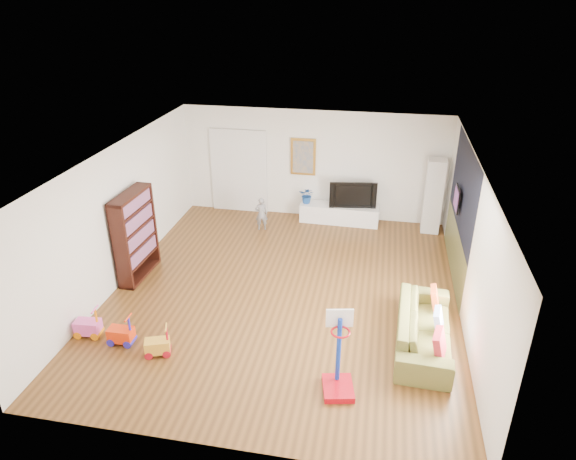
% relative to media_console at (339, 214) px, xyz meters
% --- Properties ---
extents(floor, '(6.50, 7.50, 0.00)m').
position_rel_media_console_xyz_m(floor, '(-0.72, -3.43, -0.23)').
color(floor, brown).
rests_on(floor, ground).
extents(ceiling, '(6.50, 7.50, 0.00)m').
position_rel_media_console_xyz_m(ceiling, '(-0.72, -3.43, 2.47)').
color(ceiling, white).
rests_on(ceiling, ground).
extents(wall_back, '(6.50, 0.00, 2.70)m').
position_rel_media_console_xyz_m(wall_back, '(-0.72, 0.32, 1.12)').
color(wall_back, white).
rests_on(wall_back, ground).
extents(wall_front, '(6.50, 0.00, 2.70)m').
position_rel_media_console_xyz_m(wall_front, '(-0.72, -7.18, 1.12)').
color(wall_front, white).
rests_on(wall_front, ground).
extents(wall_left, '(0.00, 7.50, 2.70)m').
position_rel_media_console_xyz_m(wall_left, '(-3.97, -3.43, 1.12)').
color(wall_left, silver).
rests_on(wall_left, ground).
extents(wall_right, '(0.00, 7.50, 2.70)m').
position_rel_media_console_xyz_m(wall_right, '(2.53, -3.43, 1.12)').
color(wall_right, silver).
rests_on(wall_right, ground).
extents(navy_accent, '(0.01, 3.20, 1.70)m').
position_rel_media_console_xyz_m(navy_accent, '(2.51, -2.03, 1.62)').
color(navy_accent, black).
rests_on(navy_accent, wall_right).
extents(olive_wainscot, '(0.01, 3.20, 1.00)m').
position_rel_media_console_xyz_m(olive_wainscot, '(2.51, -2.03, 0.27)').
color(olive_wainscot, brown).
rests_on(olive_wainscot, wall_right).
extents(doorway, '(1.45, 0.06, 2.10)m').
position_rel_media_console_xyz_m(doorway, '(-2.62, 0.28, 0.82)').
color(doorway, white).
rests_on(doorway, ground).
extents(painting_back, '(0.62, 0.06, 0.92)m').
position_rel_media_console_xyz_m(painting_back, '(-0.97, 0.28, 1.32)').
color(painting_back, gold).
rests_on(painting_back, wall_back).
extents(artwork_right, '(0.04, 0.56, 0.46)m').
position_rel_media_console_xyz_m(artwork_right, '(2.45, -1.83, 1.32)').
color(artwork_right, '#7F3F8C').
rests_on(artwork_right, wall_right).
extents(media_console, '(1.94, 0.53, 0.45)m').
position_rel_media_console_xyz_m(media_console, '(0.00, 0.00, 0.00)').
color(media_console, white).
rests_on(media_console, ground).
extents(tall_cabinet, '(0.43, 0.43, 1.78)m').
position_rel_media_console_xyz_m(tall_cabinet, '(2.18, -0.08, 0.67)').
color(tall_cabinet, white).
rests_on(tall_cabinet, ground).
extents(bookshelf, '(0.35, 1.23, 1.79)m').
position_rel_media_console_xyz_m(bookshelf, '(-3.74, -3.31, 0.67)').
color(bookshelf, black).
rests_on(bookshelf, ground).
extents(sofa, '(0.96, 2.22, 0.64)m').
position_rel_media_console_xyz_m(sofa, '(1.83, -4.54, 0.09)').
color(sofa, olive).
rests_on(sofa, ground).
extents(basketball_hoop, '(0.55, 0.62, 1.30)m').
position_rel_media_console_xyz_m(basketball_hoop, '(0.57, -5.89, 0.42)').
color(basketball_hoop, '#B10713').
rests_on(basketball_hoop, ground).
extents(ride_on_yellow, '(0.45, 0.36, 0.52)m').
position_rel_media_console_xyz_m(ride_on_yellow, '(-2.35, -5.61, 0.03)').
color(ride_on_yellow, gold).
rests_on(ride_on_yellow, ground).
extents(ride_on_orange, '(0.41, 0.26, 0.54)m').
position_rel_media_console_xyz_m(ride_on_orange, '(-3.06, -5.45, 0.05)').
color(ride_on_orange, '#EE350C').
rests_on(ride_on_orange, ground).
extents(ride_on_pink, '(0.44, 0.29, 0.55)m').
position_rel_media_console_xyz_m(ride_on_pink, '(-3.70, -5.36, 0.05)').
color(ride_on_pink, '#F755BA').
rests_on(ride_on_pink, ground).
extents(child, '(0.35, 0.28, 0.82)m').
position_rel_media_console_xyz_m(child, '(-1.80, -0.77, 0.19)').
color(child, gray).
rests_on(child, ground).
extents(tv, '(1.15, 0.31, 0.65)m').
position_rel_media_console_xyz_m(tv, '(0.30, 0.02, 0.55)').
color(tv, black).
rests_on(tv, media_console).
extents(vase_plant, '(0.42, 0.37, 0.41)m').
position_rel_media_console_xyz_m(vase_plant, '(-0.81, 0.00, 0.43)').
color(vase_plant, '#174695').
rests_on(vase_plant, media_console).
extents(pillow_left, '(0.19, 0.43, 0.41)m').
position_rel_media_console_xyz_m(pillow_left, '(2.00, -5.17, 0.28)').
color(pillow_left, red).
rests_on(pillow_left, sofa).
extents(pillow_center, '(0.15, 0.37, 0.36)m').
position_rel_media_console_xyz_m(pillow_center, '(2.03, -4.55, 0.28)').
color(pillow_center, silver).
rests_on(pillow_center, sofa).
extents(pillow_right, '(0.11, 0.36, 0.35)m').
position_rel_media_console_xyz_m(pillow_right, '(2.02, -3.88, 0.28)').
color(pillow_right, '#CA441B').
rests_on(pillow_right, sofa).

